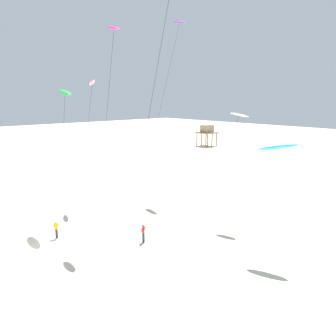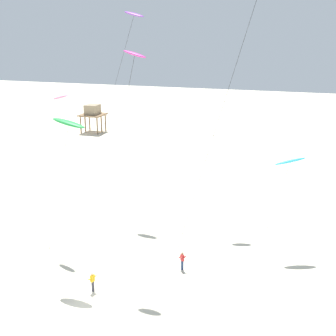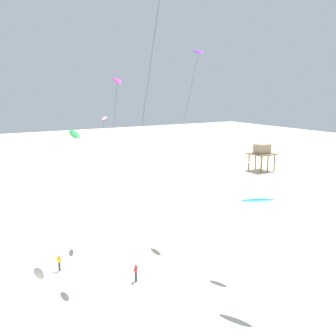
% 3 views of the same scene
% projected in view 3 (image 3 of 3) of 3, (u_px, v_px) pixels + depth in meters
% --- Properties ---
extents(ground_plane, '(260.00, 260.00, 0.00)m').
position_uv_depth(ground_plane, '(42.00, 277.00, 39.39)').
color(ground_plane, beige).
extents(kite_magenta, '(5.15, 0.93, 18.55)m').
position_uv_depth(kite_magenta, '(117.00, 84.00, 39.01)').
color(kite_magenta, '#D8339E').
rests_on(kite_magenta, ground).
extents(kite_green, '(4.63, 1.23, 13.34)m').
position_uv_depth(kite_green, '(74.00, 135.00, 42.47)').
color(kite_green, green).
rests_on(kite_green, ground).
extents(kite_pink, '(5.03, 1.06, 14.53)m').
position_uv_depth(kite_pink, '(104.00, 120.00, 47.72)').
color(kite_pink, pink).
rests_on(kite_pink, ground).
extents(kite_cyan, '(3.50, 1.88, 9.20)m').
position_uv_depth(kite_cyan, '(257.00, 201.00, 33.61)').
color(kite_cyan, '#33BFE0').
rests_on(kite_cyan, ground).
extents(kite_white, '(5.48, 1.04, 11.12)m').
position_uv_depth(kite_white, '(241.00, 161.00, 40.04)').
color(kite_white, white).
rests_on(kite_white, ground).
extents(kite_purple, '(8.33, 1.26, 22.08)m').
position_uv_depth(kite_purple, '(198.00, 55.00, 49.28)').
color(kite_purple, purple).
rests_on(kite_purple, ground).
extents(kite_flyer_nearest, '(0.73, 0.73, 1.67)m').
position_uv_depth(kite_flyer_nearest, '(136.00, 272.00, 38.41)').
color(kite_flyer_nearest, navy).
rests_on(kite_flyer_nearest, ground).
extents(kite_flyer_middle, '(0.64, 0.66, 1.67)m').
position_uv_depth(kite_flyer_middle, '(59.00, 262.00, 40.64)').
color(kite_flyer_middle, '#33333D').
rests_on(kite_flyer_middle, ground).
extents(stilt_house, '(4.66, 4.70, 5.66)m').
position_uv_depth(stilt_house, '(262.00, 151.00, 88.59)').
color(stilt_house, '#846647').
rests_on(stilt_house, ground).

